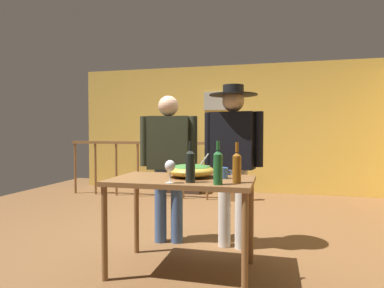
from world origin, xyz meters
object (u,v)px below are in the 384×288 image
object	(u,v)px
wine_glass	(170,167)
salad_bowl	(191,170)
wine_bottle_dark	(190,165)
person_standing_right	(233,150)
wine_bottle_amber	(237,167)
wine_bottle_green	(218,167)
stair_railing	(172,162)
flat_screen_tv	(179,155)
serving_table	(182,189)
person_standing_left	(169,155)
tv_console	(179,180)
framed_picture	(217,101)
mug_blue	(223,173)

from	to	relation	value
wine_glass	salad_bowl	bearing A→B (deg)	78.42
wine_bottle_dark	person_standing_right	world-z (taller)	person_standing_right
wine_bottle_amber	wine_bottle_green	size ratio (longest dim) A/B	0.96
wine_glass	person_standing_right	size ratio (longest dim) A/B	0.11
stair_railing	wine_bottle_dark	bearing A→B (deg)	-70.22
salad_bowl	person_standing_right	world-z (taller)	person_standing_right
stair_railing	flat_screen_tv	bearing A→B (deg)	94.30
serving_table	wine_glass	xyz separation A→B (m)	(-0.02, -0.28, 0.22)
person_standing_left	wine_glass	bearing A→B (deg)	99.83
salad_bowl	person_standing_left	xyz separation A→B (m)	(-0.41, 0.62, 0.08)
tv_console	wine_bottle_amber	distance (m)	4.15
wine_bottle_dark	wine_bottle_amber	bearing A→B (deg)	10.06
serving_table	person_standing_right	xyz separation A→B (m)	(0.35, 0.70, 0.31)
tv_console	salad_bowl	size ratio (longest dim) A/B	2.15
framed_picture	stair_railing	distance (m)	1.62
wine_bottle_amber	person_standing_left	world-z (taller)	person_standing_left
flat_screen_tv	wine_bottle_dark	size ratio (longest dim) A/B	1.72
stair_railing	person_standing_right	xyz separation A→B (m)	(1.38, -2.31, 0.36)
wine_bottle_amber	wine_bottle_green	xyz separation A→B (m)	(-0.13, -0.12, 0.01)
serving_table	wine_bottle_green	size ratio (longest dim) A/B	3.65
tv_console	person_standing_left	size ratio (longest dim) A/B	0.56
salad_bowl	wine_bottle_amber	world-z (taller)	wine_bottle_amber
tv_console	wine_bottle_dark	world-z (taller)	wine_bottle_dark
framed_picture	person_standing_right	world-z (taller)	framed_picture
wine_bottle_amber	wine_bottle_dark	xyz separation A→B (m)	(-0.36, -0.06, 0.01)
mug_blue	serving_table	bearing A→B (deg)	-166.41
framed_picture	person_standing_left	world-z (taller)	framed_picture
framed_picture	flat_screen_tv	xyz separation A→B (m)	(-0.71, -0.32, -1.09)
stair_railing	wine_bottle_dark	world-z (taller)	wine_bottle_dark
tv_console	flat_screen_tv	size ratio (longest dim) A/B	1.59
tv_console	person_standing_left	distance (m)	3.10
serving_table	salad_bowl	distance (m)	0.19
salad_bowl	wine_bottle_dark	distance (m)	0.31
tv_console	flat_screen_tv	xyz separation A→B (m)	(0.00, -0.03, 0.50)
stair_railing	wine_bottle_green	world-z (taller)	wine_bottle_green
wine_glass	wine_bottle_green	distance (m)	0.37
salad_bowl	wine_bottle_dark	world-z (taller)	wine_bottle_dark
flat_screen_tv	person_standing_right	world-z (taller)	person_standing_right
salad_bowl	person_standing_right	bearing A→B (deg)	64.53
person_standing_left	person_standing_right	xyz separation A→B (m)	(0.70, 0.00, 0.07)
salad_bowl	wine_bottle_dark	xyz separation A→B (m)	(0.07, -0.30, 0.07)
salad_bowl	framed_picture	bearing A→B (deg)	96.39
wine_bottle_amber	wine_bottle_green	world-z (taller)	wine_bottle_green
wine_glass	wine_bottle_amber	bearing A→B (deg)	15.10
stair_railing	wine_bottle_amber	distance (m)	3.52
stair_railing	wine_glass	xyz separation A→B (m)	(1.02, -3.30, 0.28)
flat_screen_tv	person_standing_right	size ratio (longest dim) A/B	0.33
framed_picture	person_standing_left	distance (m)	3.34
mug_blue	tv_console	bearing A→B (deg)	111.83
serving_table	salad_bowl	xyz separation A→B (m)	(0.06, 0.09, 0.16)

